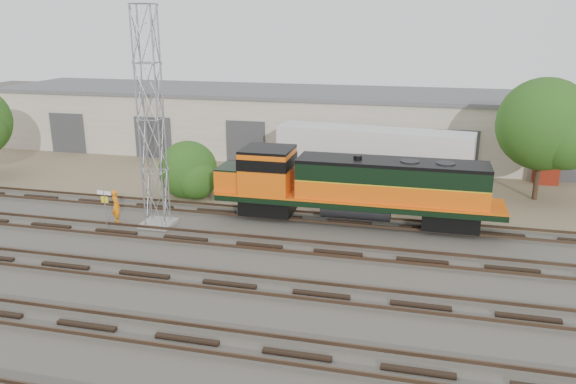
% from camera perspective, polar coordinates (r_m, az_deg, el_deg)
% --- Properties ---
extents(ground, '(140.00, 140.00, 0.00)m').
position_cam_1_polar(ground, '(27.11, -3.83, -6.73)').
color(ground, '#47423A').
rests_on(ground, ground).
extents(dirt_strip, '(80.00, 16.00, 0.02)m').
position_cam_1_polar(dirt_strip, '(40.85, 2.48, 1.51)').
color(dirt_strip, '#726047').
rests_on(dirt_strip, ground).
extents(tracks, '(80.00, 20.40, 0.28)m').
position_cam_1_polar(tracks, '(24.50, -5.96, -9.27)').
color(tracks, black).
rests_on(tracks, ground).
extents(warehouse, '(58.40, 10.40, 5.30)m').
position_cam_1_polar(warehouse, '(47.93, 4.47, 7.02)').
color(warehouse, beige).
rests_on(warehouse, ground).
extents(locomotive, '(15.78, 2.77, 3.79)m').
position_cam_1_polar(locomotive, '(31.09, 6.48, 0.64)').
color(locomotive, black).
rests_on(locomotive, tracks).
extents(signal_tower, '(1.73, 1.73, 11.72)m').
position_cam_1_polar(signal_tower, '(30.67, -13.71, 6.78)').
color(signal_tower, gray).
rests_on(signal_tower, ground).
extents(sign_post, '(0.87, 0.12, 2.14)m').
position_cam_1_polar(sign_post, '(32.05, -18.12, -0.93)').
color(sign_post, gray).
rests_on(sign_post, ground).
extents(worker, '(0.83, 0.78, 1.90)m').
position_cam_1_polar(worker, '(32.86, -17.06, -1.39)').
color(worker, orange).
rests_on(worker, ground).
extents(semi_trailer, '(13.25, 4.20, 4.01)m').
position_cam_1_polar(semi_trailer, '(38.28, 9.10, 4.13)').
color(semi_trailer, silver).
rests_on(semi_trailer, ground).
extents(dumpster_red, '(1.56, 1.47, 1.40)m').
position_cam_1_polar(dumpster_red, '(43.13, 24.70, 1.73)').
color(dumpster_red, maroon).
rests_on(dumpster_red, ground).
extents(tree_mid, '(3.97, 3.78, 3.78)m').
position_cam_1_polar(tree_mid, '(36.70, -9.92, 2.01)').
color(tree_mid, '#382619').
rests_on(tree_mid, ground).
extents(tree_east, '(5.99, 5.70, 7.70)m').
position_cam_1_polar(tree_east, '(37.81, 25.04, 5.97)').
color(tree_east, '#382619').
rests_on(tree_east, ground).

